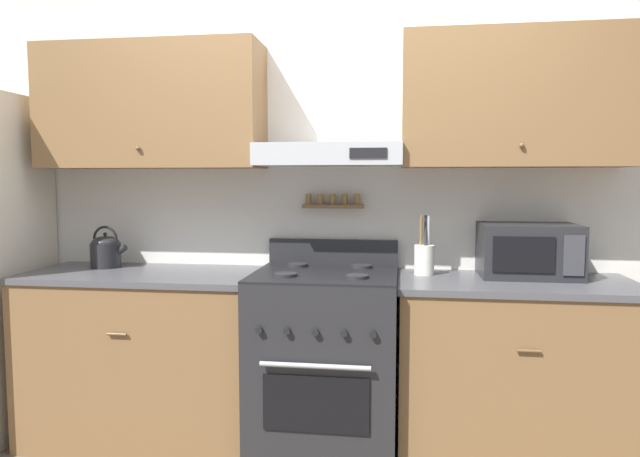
{
  "coord_description": "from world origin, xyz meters",
  "views": [
    {
      "loc": [
        0.38,
        -2.55,
        1.42
      ],
      "look_at": [
        -0.03,
        0.26,
        1.17
      ],
      "focal_mm": 32.0,
      "sensor_mm": 36.0,
      "label": 1
    }
  ],
  "objects": [
    {
      "name": "counter_right",
      "position": [
        0.94,
        0.32,
        0.46
      ],
      "size": [
        1.15,
        0.64,
        0.92
      ],
      "color": "brown",
      "rests_on": "ground_plane"
    },
    {
      "name": "counter_left",
      "position": [
        -0.99,
        0.32,
        0.46
      ],
      "size": [
        1.26,
        0.64,
        0.92
      ],
      "color": "brown",
      "rests_on": "ground_plane"
    },
    {
      "name": "tea_kettle",
      "position": [
        -1.27,
        0.44,
        1.02
      ],
      "size": [
        0.21,
        0.17,
        0.24
      ],
      "color": "#232326",
      "rests_on": "counter_left"
    },
    {
      "name": "microwave",
      "position": [
        1.02,
        0.45,
        1.06
      ],
      "size": [
        0.48,
        0.36,
        0.27
      ],
      "color": "#232326",
      "rests_on": "counter_right"
    },
    {
      "name": "utensil_crock",
      "position": [
        0.5,
        0.44,
        1.01
      ],
      "size": [
        0.1,
        0.1,
        0.31
      ],
      "color": "silver",
      "rests_on": "counter_right"
    },
    {
      "name": "wall_back",
      "position": [
        -0.02,
        0.6,
        1.46
      ],
      "size": [
        5.2,
        0.46,
        2.55
      ],
      "color": "silver",
      "rests_on": "ground_plane"
    },
    {
      "name": "stove_range",
      "position": [
        -0.0,
        0.29,
        0.48
      ],
      "size": [
        0.72,
        0.71,
        1.09
      ],
      "color": "#232326",
      "rests_on": "ground_plane"
    }
  ]
}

